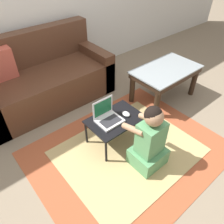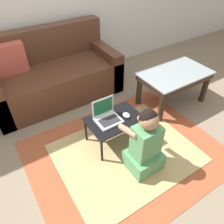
% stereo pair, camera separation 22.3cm
% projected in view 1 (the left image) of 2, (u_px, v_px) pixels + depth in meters
% --- Properties ---
extents(ground_plane, '(16.00, 16.00, 0.00)m').
position_uv_depth(ground_plane, '(118.00, 143.00, 2.41)').
color(ground_plane, '#7F705B').
extents(area_rug, '(1.92, 1.54, 0.01)m').
position_uv_depth(area_rug, '(128.00, 151.00, 2.31)').
color(area_rug, '#9E4C2D').
rests_on(area_rug, ground_plane).
extents(couch, '(1.67, 0.80, 0.87)m').
position_uv_depth(couch, '(44.00, 80.00, 2.85)').
color(couch, '#4C2D1E').
rests_on(couch, ground_plane).
extents(coffee_table, '(0.88, 0.53, 0.45)m').
position_uv_depth(coffee_table, '(166.00, 74.00, 2.83)').
color(coffee_table, gray).
rests_on(coffee_table, ground_plane).
extents(laptop_desk, '(0.56, 0.39, 0.32)m').
position_uv_depth(laptop_desk, '(115.00, 121.00, 2.26)').
color(laptop_desk, black).
rests_on(laptop_desk, ground_plane).
extents(laptop, '(0.25, 0.21, 0.22)m').
position_uv_depth(laptop, '(108.00, 117.00, 2.20)').
color(laptop, silver).
rests_on(laptop, laptop_desk).
extents(computer_mouse, '(0.07, 0.10, 0.03)m').
position_uv_depth(computer_mouse, '(126.00, 114.00, 2.28)').
color(computer_mouse, silver).
rests_on(computer_mouse, laptop_desk).
extents(person_seated, '(0.32, 0.39, 0.70)m').
position_uv_depth(person_seated, '(150.00, 141.00, 2.02)').
color(person_seated, '#518E5B').
rests_on(person_seated, ground_plane).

